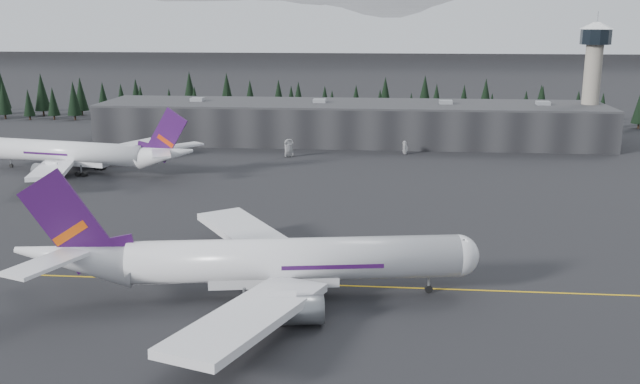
# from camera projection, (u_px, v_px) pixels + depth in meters

# --- Properties ---
(ground) EXTENTS (1400.00, 1400.00, 0.00)m
(ground) POSITION_uv_depth(u_px,v_px,m) (308.00, 280.00, 109.55)
(ground) COLOR black
(ground) RESTS_ON ground
(taxiline) EXTENTS (400.00, 0.40, 0.02)m
(taxiline) POSITION_uv_depth(u_px,v_px,m) (306.00, 284.00, 107.61)
(taxiline) COLOR gold
(taxiline) RESTS_ON ground
(terminal) EXTENTS (160.00, 30.00, 12.60)m
(terminal) POSITION_uv_depth(u_px,v_px,m) (350.00, 122.00, 228.87)
(terminal) COLOR black
(terminal) RESTS_ON ground
(control_tower) EXTENTS (10.00, 10.00, 37.70)m
(control_tower) POSITION_uv_depth(u_px,v_px,m) (593.00, 69.00, 220.86)
(control_tower) COLOR gray
(control_tower) RESTS_ON ground
(treeline) EXTENTS (360.00, 20.00, 15.00)m
(treeline) POSITION_uv_depth(u_px,v_px,m) (356.00, 105.00, 264.34)
(treeline) COLOR black
(treeline) RESTS_ON ground
(mountain_ridge) EXTENTS (4400.00, 900.00, 420.00)m
(mountain_ridge) POSITION_uv_depth(u_px,v_px,m) (381.00, 43.00, 1076.18)
(mountain_ridge) COLOR white
(mountain_ridge) RESTS_ON ground
(jet_main) EXTENTS (65.76, 60.25, 19.44)m
(jet_main) POSITION_uv_depth(u_px,v_px,m) (255.00, 261.00, 101.38)
(jet_main) COLOR silver
(jet_main) RESTS_ON ground
(jet_parked) EXTENTS (60.13, 55.03, 17.82)m
(jet_parked) POSITION_uv_depth(u_px,v_px,m) (86.00, 154.00, 183.53)
(jet_parked) COLOR white
(jet_parked) RESTS_ON ground
(gse_vehicle_a) EXTENTS (4.24, 5.80, 1.46)m
(gse_vehicle_a) POSITION_uv_depth(u_px,v_px,m) (289.00, 154.00, 205.18)
(gse_vehicle_a) COLOR silver
(gse_vehicle_a) RESTS_ON ground
(gse_vehicle_b) EXTENTS (4.30, 2.94, 1.36)m
(gse_vehicle_b) POSITION_uv_depth(u_px,v_px,m) (405.00, 152.00, 209.29)
(gse_vehicle_b) COLOR silver
(gse_vehicle_b) RESTS_ON ground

